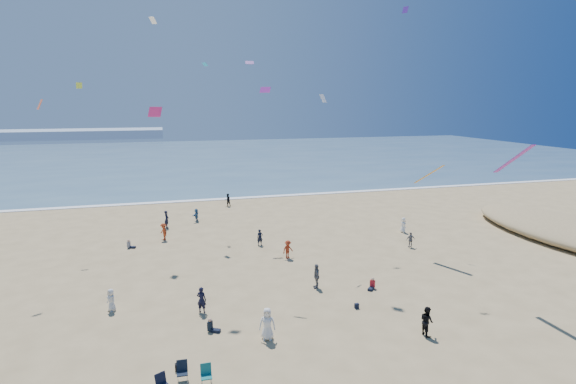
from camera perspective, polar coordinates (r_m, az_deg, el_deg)
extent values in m
cube|color=#476B84|center=(112.69, -12.94, 4.22)|extent=(220.00, 100.00, 0.06)
cube|color=white|center=(63.40, -10.74, -1.02)|extent=(220.00, 1.20, 0.08)
cube|color=#7A8EA8|center=(195.12, -32.08, 6.13)|extent=(110.00, 20.00, 3.20)
ellipsoid|color=tan|center=(53.69, 31.73, -4.09)|extent=(10.00, 22.00, 2.20)
imported|color=slate|center=(33.36, 3.63, -10.59)|extent=(0.60, 1.12, 1.83)
imported|color=#992E15|center=(39.32, -0.02, -7.30)|extent=(1.19, 0.96, 1.61)
imported|color=black|center=(28.30, 17.21, -15.36)|extent=(0.70, 0.88, 1.75)
imported|color=black|center=(50.28, -15.15, -3.37)|extent=(0.57, 0.76, 1.90)
imported|color=silver|center=(32.08, -21.53, -12.63)|extent=(0.81, 0.87, 1.50)
imported|color=black|center=(59.18, -7.68, -1.00)|extent=(0.99, 0.89, 1.68)
imported|color=#366694|center=(52.23, -11.57, -2.89)|extent=(1.01, 1.44, 1.49)
imported|color=#AB3918|center=(46.01, -15.52, -4.88)|extent=(1.04, 1.26, 1.69)
imported|color=slate|center=(43.73, 15.31, -5.87)|extent=(0.89, 0.44, 1.46)
imported|color=black|center=(30.21, -10.92, -13.30)|extent=(0.75, 0.67, 1.74)
imported|color=black|center=(42.87, -3.58, -5.77)|extent=(0.59, 0.41, 1.54)
imported|color=white|center=(26.69, -2.65, -16.37)|extent=(1.06, 0.84, 1.90)
imported|color=white|center=(48.44, 14.42, -4.08)|extent=(0.54, 0.80, 1.59)
cube|color=black|center=(24.99, -13.79, -20.80)|extent=(0.30, 0.22, 0.38)
cube|color=black|center=(30.84, 8.72, -14.11)|extent=(0.28, 0.18, 0.34)
cube|color=#E42765|center=(26.30, -16.54, 9.73)|extent=(0.81, 0.60, 0.55)
cube|color=#4B1E9A|center=(49.03, 14.68, 21.48)|extent=(0.51, 0.62, 0.66)
cube|color=white|center=(45.69, -16.78, 20.15)|extent=(0.74, 0.73, 0.58)
cube|color=#1D9DD5|center=(46.97, -10.50, 15.65)|extent=(0.58, 0.75, 0.33)
cube|color=#FF5E29|center=(28.08, -28.99, 9.71)|extent=(0.51, 0.86, 0.55)
cube|color=purple|center=(33.44, -2.92, 12.84)|extent=(0.81, 0.68, 0.42)
cube|color=silver|center=(38.14, 4.48, 11.77)|extent=(0.68, 0.64, 0.65)
cube|color=#DCF13A|center=(46.07, -25.00, 12.16)|extent=(0.52, 0.18, 0.55)
cube|color=#64288C|center=(46.22, -4.91, 16.07)|extent=(0.87, 0.48, 0.34)
cube|color=purple|center=(32.84, 26.71, 3.74)|extent=(0.35, 3.14, 2.21)
cube|color=orange|center=(40.65, 17.46, 2.16)|extent=(0.35, 2.64, 1.87)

